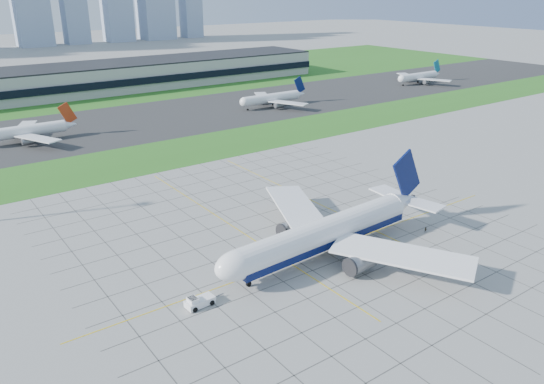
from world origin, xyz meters
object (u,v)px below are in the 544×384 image
at_px(airliner, 326,233).
at_px(distant_jet_1, 26,131).
at_px(crew_near, 229,272).
at_px(pushback_tug, 199,302).
at_px(distant_jet_2, 272,98).
at_px(crew_far, 426,230).
at_px(distant_jet_3, 419,76).

relative_size(airliner, distant_jet_1, 1.52).
distance_m(airliner, crew_near, 24.15).
xyz_separation_m(pushback_tug, distant_jet_2, (119.14, 140.10, 3.45)).
bearing_deg(crew_far, pushback_tug, -137.89).
distance_m(distant_jet_2, distant_jet_3, 117.06).
bearing_deg(distant_jet_3, pushback_tug, -148.98).
xyz_separation_m(crew_near, distant_jet_1, (-9.76, 137.31, 3.52)).
bearing_deg(airliner, distant_jet_2, 55.23).
relative_size(crew_far, distant_jet_3, 0.04).
xyz_separation_m(crew_near, crew_far, (51.52, -10.53, -0.19)).
bearing_deg(airliner, pushback_tug, 179.61).
height_order(airliner, crew_far, airliner).
distance_m(distant_jet_1, distant_jet_3, 235.21).
height_order(pushback_tug, crew_near, pushback_tug).
bearing_deg(distant_jet_3, crew_far, -139.91).
bearing_deg(airliner, distant_jet_3, 31.59).
height_order(crew_far, distant_jet_1, distant_jet_1).
distance_m(pushback_tug, crew_near, 12.39).
height_order(distant_jet_2, distant_jet_3, same).
distance_m(crew_far, distant_jet_1, 160.08).
bearing_deg(distant_jet_2, distant_jet_1, 178.36).
relative_size(airliner, pushback_tug, 7.64).
bearing_deg(pushback_tug, distant_jet_1, 86.42).
xyz_separation_m(crew_far, distant_jet_1, (-61.28, 147.84, 3.70)).
xyz_separation_m(airliner, distant_jet_3, (202.16, 140.38, -1.02)).
height_order(crew_far, distant_jet_2, distant_jet_2).
bearing_deg(distant_jet_2, pushback_tug, -130.38).
height_order(crew_near, distant_jet_2, distant_jet_2).
bearing_deg(distant_jet_1, distant_jet_2, -1.64).
bearing_deg(distant_jet_3, distant_jet_1, 179.65).
distance_m(airliner, distant_jet_2, 162.51).
relative_size(crew_near, distant_jet_3, 0.05).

